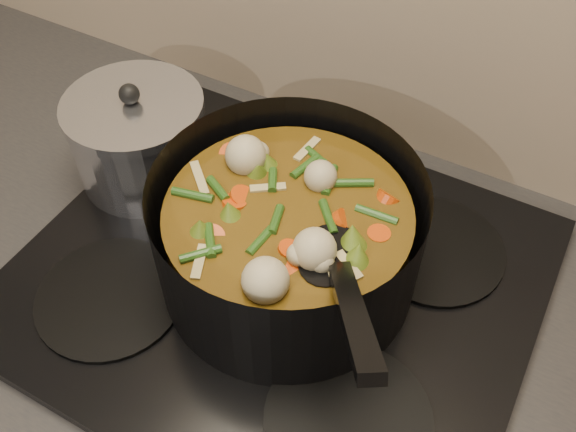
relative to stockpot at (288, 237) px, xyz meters
The scene contains 4 objects.
counter 0.55m from the stockpot, 150.16° to the right, with size 2.64×0.64×0.91m.
stovetop 0.08m from the stockpot, 150.16° to the right, with size 0.62×0.54×0.03m.
stockpot is the anchor object (origin of this frame).
saucepan 0.27m from the stockpot, 167.17° to the left, with size 0.19×0.19×0.15m.
Camera 1 is at (0.24, 1.52, 1.58)m, focal length 40.00 mm.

